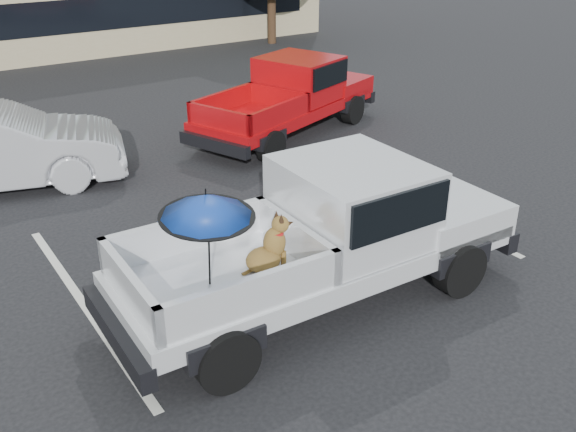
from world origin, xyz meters
The scene contains 5 objects.
ground centered at (0.00, 0.00, 0.00)m, with size 90.00×90.00×0.00m, color black.
stripe_left centered at (-3.00, 2.00, 0.00)m, with size 0.12×5.00×0.01m, color silver.
stripe_right centered at (3.00, 2.00, 0.00)m, with size 0.12×5.00×0.01m, color silver.
silver_pickup centered at (0.00, 0.33, 1.05)m, with size 5.74×2.23×2.06m.
red_pickup centered at (3.62, 6.57, 0.94)m, with size 5.52×3.49×1.72m.
Camera 1 is at (-4.77, -5.59, 4.87)m, focal length 40.00 mm.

